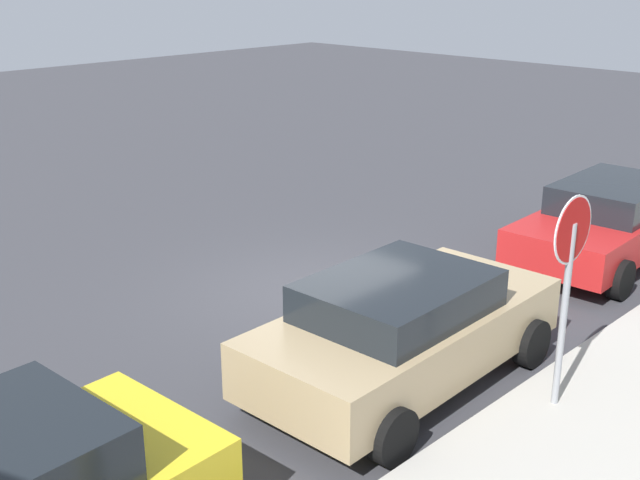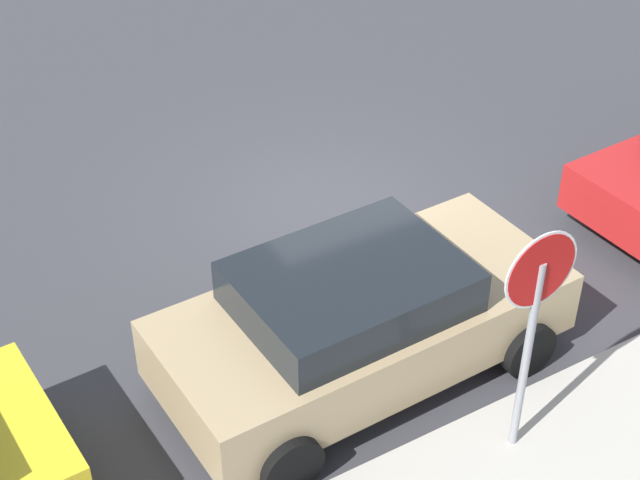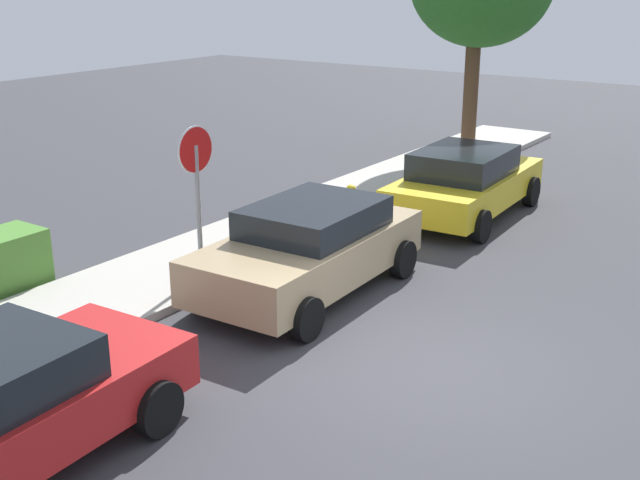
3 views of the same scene
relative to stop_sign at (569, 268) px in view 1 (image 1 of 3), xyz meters
name	(u,v)px [view 1 (image 1 of 3)]	position (x,y,z in m)	size (l,w,h in m)	color
ground_plane	(313,293)	(-0.58, -4.51, -1.80)	(60.00, 60.00, 0.00)	#38383D
sidewalk_curb	(630,409)	(-0.58, 0.65, -1.73)	(32.00, 2.29, 0.14)	#B2ADA3
stop_sign	(569,268)	(0.00, 0.00, 0.00)	(0.77, 0.08, 2.63)	gray
parked_car_tan	(404,327)	(0.68, -1.70, -1.04)	(4.34, 2.21, 1.45)	tan
parked_car_red	(610,220)	(-5.28, -1.92, -1.07)	(4.61, 2.16, 1.40)	red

